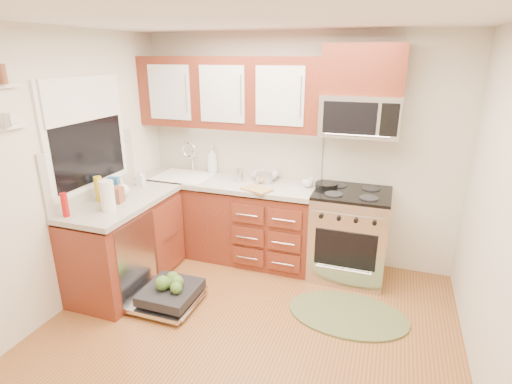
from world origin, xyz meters
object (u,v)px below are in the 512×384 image
at_px(rug, 348,314).
at_px(bowl_b, 265,176).
at_px(skillet, 326,185).
at_px(cup, 308,183).
at_px(dishwasher, 167,295).
at_px(range, 349,234).
at_px(microwave, 360,116).
at_px(cutting_board, 257,189).
at_px(upper_cabinets, 229,93).
at_px(stock_pot, 264,178).
at_px(paper_towel_roll, 107,196).
at_px(sink, 184,186).
at_px(bowl_a, 265,177).

relative_size(rug, bowl_b, 3.77).
distance_m(skillet, cup, 0.20).
bearing_deg(dishwasher, rug, 13.31).
height_order(range, rug, range).
height_order(microwave, skillet, microwave).
bearing_deg(range, cutting_board, -167.62).
height_order(skillet, cup, cup).
relative_size(range, cup, 7.85).
height_order(upper_cabinets, cutting_board, upper_cabinets).
distance_m(stock_pot, paper_towel_roll, 1.64).
xyz_separation_m(sink, bowl_b, (0.94, 0.18, 0.17)).
bearing_deg(paper_towel_roll, upper_cabinets, 64.14).
xyz_separation_m(upper_cabinets, bowl_a, (0.41, 0.03, -0.92)).
bearing_deg(cup, rug, -54.29).
relative_size(sink, paper_towel_roll, 2.23).
height_order(range, paper_towel_roll, paper_towel_roll).
bearing_deg(rug, dishwasher, -166.69).
bearing_deg(stock_pot, paper_towel_roll, -131.22).
bearing_deg(rug, cutting_board, 153.53).
xyz_separation_m(microwave, bowl_b, (-0.99, 0.05, -0.73)).
bearing_deg(stock_pot, cup, 2.84).
xyz_separation_m(dishwasher, rug, (1.65, 0.39, -0.09)).
distance_m(paper_towel_roll, bowl_b, 1.72).
relative_size(sink, rug, 0.57).
bearing_deg(bowl_a, microwave, -2.89).
relative_size(range, microwave, 1.25).
bearing_deg(stock_pot, microwave, 3.97).
bearing_deg(rug, sink, 160.28).
bearing_deg(bowl_b, skillet, -8.36).
distance_m(skillet, stock_pot, 0.69).
distance_m(upper_cabinets, cutting_board, 1.10).
bearing_deg(dishwasher, microwave, 39.07).
bearing_deg(bowl_b, sink, -169.17).
bearing_deg(stock_pot, range, -3.14).
relative_size(microwave, rug, 0.70).
xyz_separation_m(cutting_board, bowl_b, (-0.03, 0.38, 0.03)).
xyz_separation_m(rug, paper_towel_roll, (-2.16, -0.44, 1.05)).
relative_size(upper_cabinets, stock_pot, 10.71).
bearing_deg(cutting_board, rug, -26.47).
bearing_deg(upper_cabinets, skillet, -4.03).
xyz_separation_m(dishwasher, stock_pot, (0.57, 1.18, 0.88)).
distance_m(sink, bowl_b, 0.97).
height_order(dishwasher, bowl_a, bowl_a).
xyz_separation_m(microwave, cup, (-0.48, -0.04, -0.73)).
distance_m(range, microwave, 1.23).
xyz_separation_m(skillet, cup, (-0.20, 0.01, 0.00)).
xyz_separation_m(microwave, dishwasher, (-1.54, -1.25, -1.60)).
xyz_separation_m(range, sink, (-1.93, -0.01, 0.33)).
xyz_separation_m(skillet, bowl_b, (-0.71, 0.10, -0.00)).
bearing_deg(cutting_board, stock_pot, 92.05).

